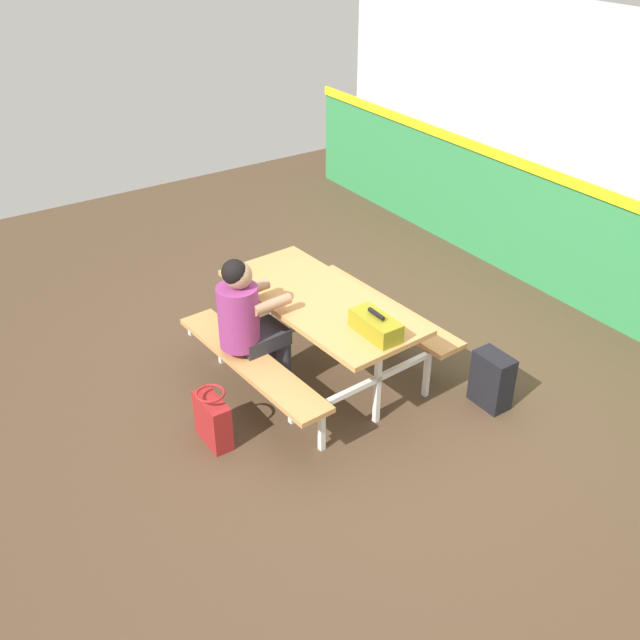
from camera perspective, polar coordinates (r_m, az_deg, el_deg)
name	(u,v)px	position (r m, az deg, el deg)	size (l,w,h in m)	color
ground_plane	(341,397)	(5.71, 1.63, -6.05)	(10.00, 10.00, 0.02)	#4C3826
accent_backdrop	(594,176)	(6.83, 20.60, 10.50)	(8.00, 0.14, 2.60)	#338C4C
picnic_table_main	(320,317)	(5.58, 0.00, 0.20)	(1.76, 1.65, 0.74)	tan
student_nearer	(248,318)	(5.33, -5.63, 0.13)	(0.38, 0.53, 1.21)	#2D2D38
toolbox_grey	(376,326)	(5.04, 4.37, -0.43)	(0.40, 0.18, 0.18)	olive
backpack_dark	(492,380)	(5.66, 13.31, -4.59)	(0.30, 0.22, 0.44)	black
tote_bag_bright	(213,419)	(5.23, -8.37, -7.68)	(0.34, 0.21, 0.43)	maroon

